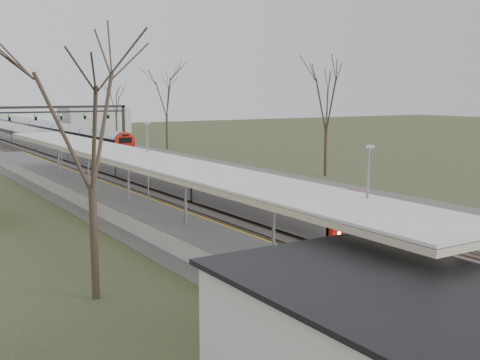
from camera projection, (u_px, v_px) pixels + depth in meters
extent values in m
cube|color=#474442|center=(135.00, 171.00, 60.96)|extent=(24.00, 160.00, 0.10)
cube|color=#4C3828|center=(77.00, 175.00, 57.79)|extent=(2.60, 160.00, 0.06)
cube|color=gray|center=(69.00, 175.00, 57.40)|extent=(0.07, 160.00, 0.12)
cube|color=gray|center=(84.00, 174.00, 58.16)|extent=(0.07, 160.00, 0.12)
cube|color=#4C3828|center=(112.00, 172.00, 59.63)|extent=(2.60, 160.00, 0.06)
cube|color=gray|center=(105.00, 172.00, 59.25)|extent=(0.07, 160.00, 0.12)
cube|color=gray|center=(119.00, 171.00, 60.00)|extent=(0.07, 160.00, 0.12)
cube|color=#4C3828|center=(145.00, 170.00, 61.48)|extent=(2.60, 160.00, 0.06)
cube|color=gray|center=(138.00, 170.00, 61.09)|extent=(0.07, 160.00, 0.12)
cube|color=gray|center=(151.00, 169.00, 61.84)|extent=(0.07, 160.00, 0.12)
cube|color=#4C3828|center=(175.00, 168.00, 63.32)|extent=(2.60, 160.00, 0.06)
cube|color=gray|center=(169.00, 167.00, 62.93)|extent=(0.07, 160.00, 0.12)
cube|color=gray|center=(182.00, 167.00, 63.69)|extent=(0.07, 160.00, 0.12)
cube|color=#4C3828|center=(205.00, 166.00, 65.16)|extent=(2.60, 160.00, 0.06)
cube|color=gray|center=(199.00, 165.00, 64.77)|extent=(0.07, 160.00, 0.12)
cube|color=gray|center=(210.00, 164.00, 65.53)|extent=(0.07, 160.00, 0.12)
cube|color=#9E9B93|center=(110.00, 201.00, 41.46)|extent=(3.50, 69.00, 1.00)
cylinder|color=slate|center=(427.00, 274.00, 18.13)|extent=(0.14, 0.14, 3.00)
cylinder|color=slate|center=(274.00, 225.00, 24.83)|extent=(0.14, 0.14, 3.00)
cylinder|color=slate|center=(185.00, 197.00, 31.54)|extent=(0.14, 0.14, 3.00)
cylinder|color=slate|center=(128.00, 179.00, 38.24)|extent=(0.14, 0.14, 3.00)
cylinder|color=slate|center=(88.00, 166.00, 44.95)|extent=(0.14, 0.14, 3.00)
cylinder|color=slate|center=(58.00, 156.00, 51.65)|extent=(0.14, 0.14, 3.00)
cube|color=silver|center=(134.00, 156.00, 37.18)|extent=(4.10, 50.00, 0.12)
cube|color=#BCB391|center=(134.00, 159.00, 37.20)|extent=(4.10, 50.00, 0.25)
cube|color=silver|center=(394.00, 352.00, 14.77)|extent=(6.00, 9.00, 3.20)
cube|color=black|center=(124.00, 125.00, 91.20)|extent=(0.35, 0.35, 6.00)
cube|color=black|center=(55.00, 107.00, 85.38)|extent=(21.00, 0.35, 0.35)
cube|color=black|center=(55.00, 112.00, 85.49)|extent=(21.00, 0.25, 0.25)
cube|color=black|center=(9.00, 118.00, 82.13)|extent=(0.32, 0.22, 0.85)
sphere|color=#0CFF19|center=(10.00, 116.00, 81.98)|extent=(0.16, 0.16, 0.16)
cube|color=black|center=(36.00, 117.00, 83.97)|extent=(0.32, 0.22, 0.85)
sphere|color=#0CFF19|center=(36.00, 116.00, 83.82)|extent=(0.16, 0.16, 0.16)
cube|color=black|center=(61.00, 117.00, 85.81)|extent=(0.32, 0.22, 0.85)
sphere|color=#0CFF19|center=(61.00, 115.00, 85.66)|extent=(0.16, 0.16, 0.16)
cube|color=black|center=(85.00, 116.00, 87.66)|extent=(0.32, 0.22, 0.85)
sphere|color=#0CFF19|center=(85.00, 115.00, 87.50)|extent=(0.16, 0.16, 0.16)
cube|color=black|center=(108.00, 116.00, 89.50)|extent=(0.32, 0.22, 0.85)
sphere|color=#0CFF19|center=(108.00, 114.00, 89.34)|extent=(0.16, 0.16, 0.16)
cylinder|color=#2D231C|center=(94.00, 243.00, 22.89)|extent=(0.30, 0.30, 4.50)
cylinder|color=#2D231C|center=(326.00, 153.00, 57.11)|extent=(0.30, 0.30, 4.50)
cube|color=#B0B3BB|center=(79.00, 153.00, 68.30)|extent=(2.55, 90.00, 1.60)
cylinder|color=#B0B3BB|center=(79.00, 148.00, 68.20)|extent=(2.60, 89.70, 2.60)
cube|color=black|center=(79.00, 147.00, 68.19)|extent=(2.62, 89.40, 0.55)
cube|color=#A91309|center=(348.00, 229.00, 30.68)|extent=(2.55, 0.50, 1.50)
cylinder|color=#A91309|center=(348.00, 215.00, 30.62)|extent=(2.60, 0.60, 2.60)
cube|color=black|center=(352.00, 210.00, 30.35)|extent=(1.70, 0.12, 0.70)
sphere|color=white|center=(338.00, 233.00, 30.08)|extent=(0.22, 0.22, 0.22)
sphere|color=white|center=(363.00, 229.00, 30.97)|extent=(0.22, 0.22, 0.22)
cube|color=black|center=(79.00, 161.00, 68.43)|extent=(1.80, 89.00, 0.35)
cube|color=#B0B3BB|center=(47.00, 131.00, 106.50)|extent=(2.55, 75.00, 1.60)
cylinder|color=#B0B3BB|center=(47.00, 128.00, 106.41)|extent=(2.60, 74.70, 2.60)
cube|color=black|center=(46.00, 127.00, 106.39)|extent=(2.62, 74.40, 0.55)
cube|color=#A91309|center=(125.00, 148.00, 75.17)|extent=(2.55, 0.50, 1.50)
cylinder|color=#A91309|center=(125.00, 142.00, 75.11)|extent=(2.60, 0.60, 2.60)
cube|color=black|center=(125.00, 140.00, 74.84)|extent=(1.70, 0.12, 0.70)
sphere|color=white|center=(119.00, 149.00, 74.57)|extent=(0.22, 0.22, 0.22)
sphere|color=white|center=(132.00, 149.00, 75.46)|extent=(0.22, 0.22, 0.22)
cube|color=black|center=(47.00, 137.00, 106.64)|extent=(1.80, 74.00, 0.35)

